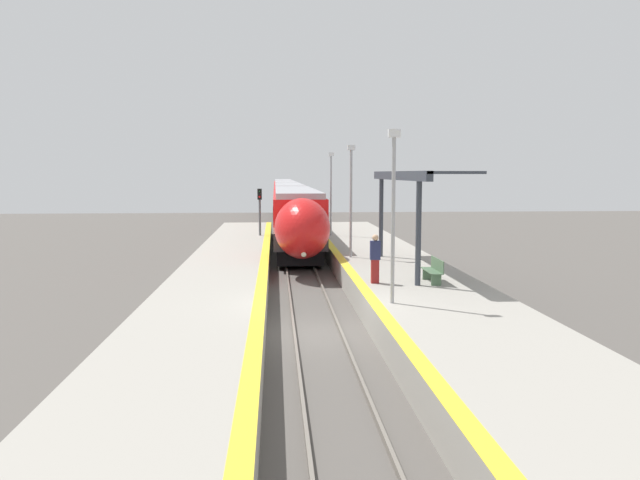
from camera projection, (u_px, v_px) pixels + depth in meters
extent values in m
plane|color=#56514C|center=(317.00, 334.00, 19.30)|extent=(120.00, 120.00, 0.00)
cube|color=slate|center=(294.00, 332.00, 19.24)|extent=(0.08, 90.00, 0.15)
cube|color=slate|center=(340.00, 331.00, 19.34)|extent=(0.08, 90.00, 0.15)
cube|color=black|center=(295.00, 241.00, 40.06)|extent=(2.42, 16.65, 0.83)
cube|color=#38383D|center=(295.00, 227.00, 39.96)|extent=(2.75, 18.09, 0.91)
cube|color=white|center=(295.00, 218.00, 39.90)|extent=(2.77, 18.09, 0.31)
cube|color=red|center=(295.00, 204.00, 39.81)|extent=(2.75, 18.09, 1.38)
cube|color=black|center=(295.00, 206.00, 39.81)|extent=(2.78, 16.65, 0.76)
cube|color=#9E9EA3|center=(295.00, 191.00, 39.72)|extent=(2.48, 18.09, 0.30)
cylinder|color=black|center=(286.00, 257.00, 33.37)|extent=(0.12, 0.94, 0.94)
cylinder|color=black|center=(313.00, 257.00, 33.47)|extent=(0.12, 0.94, 0.94)
cylinder|color=black|center=(285.00, 252.00, 35.55)|extent=(0.12, 0.94, 0.94)
cylinder|color=black|center=(310.00, 252.00, 35.65)|extent=(0.12, 0.94, 0.94)
cylinder|color=black|center=(283.00, 236.00, 44.49)|extent=(0.12, 0.94, 0.94)
cylinder|color=black|center=(303.00, 236.00, 44.60)|extent=(0.12, 0.94, 0.94)
cylinder|color=black|center=(283.00, 233.00, 46.68)|extent=(0.12, 0.94, 0.94)
cylinder|color=black|center=(302.00, 233.00, 46.78)|extent=(0.12, 0.94, 0.94)
ellipsoid|color=red|center=(302.00, 228.00, 29.56)|extent=(2.64, 4.05, 2.87)
ellipsoid|color=black|center=(303.00, 219.00, 29.01)|extent=(1.93, 2.37, 1.46)
sphere|color=#F9F4CC|center=(304.00, 255.00, 28.17)|extent=(0.24, 0.24, 0.24)
cube|color=black|center=(289.00, 219.00, 58.79)|extent=(2.42, 16.65, 0.83)
cube|color=#38383D|center=(289.00, 210.00, 58.70)|extent=(2.75, 18.09, 0.91)
cube|color=white|center=(289.00, 203.00, 58.63)|extent=(2.77, 18.09, 0.31)
cube|color=red|center=(289.00, 194.00, 58.54)|extent=(2.75, 18.09, 1.38)
cube|color=black|center=(289.00, 195.00, 58.55)|extent=(2.78, 16.65, 0.76)
cube|color=#9E9EA3|center=(289.00, 185.00, 58.45)|extent=(2.48, 18.09, 0.30)
cylinder|color=black|center=(282.00, 227.00, 52.11)|extent=(0.12, 0.94, 0.94)
cylinder|color=black|center=(299.00, 227.00, 52.21)|extent=(0.12, 0.94, 0.94)
cylinder|color=black|center=(282.00, 225.00, 54.29)|extent=(0.12, 0.94, 0.94)
cylinder|color=black|center=(298.00, 225.00, 54.39)|extent=(0.12, 0.94, 0.94)
cylinder|color=black|center=(281.00, 218.00, 63.23)|extent=(0.12, 0.94, 0.94)
cylinder|color=black|center=(295.00, 218.00, 63.33)|extent=(0.12, 0.94, 0.94)
cylinder|color=black|center=(281.00, 216.00, 65.41)|extent=(0.12, 0.94, 0.94)
cylinder|color=black|center=(294.00, 216.00, 65.51)|extent=(0.12, 0.94, 0.94)
cube|color=black|center=(285.00, 208.00, 77.53)|extent=(2.42, 16.65, 0.83)
cube|color=#38383D|center=(285.00, 201.00, 77.43)|extent=(2.75, 18.09, 0.91)
cube|color=white|center=(285.00, 196.00, 77.37)|extent=(2.77, 18.09, 0.31)
cube|color=red|center=(285.00, 189.00, 77.28)|extent=(2.75, 18.09, 1.38)
cube|color=black|center=(285.00, 190.00, 77.29)|extent=(2.78, 16.65, 0.76)
cube|color=#9E9EA3|center=(285.00, 182.00, 77.19)|extent=(2.48, 18.09, 0.30)
cylinder|color=black|center=(280.00, 213.00, 70.84)|extent=(0.12, 0.94, 0.94)
cylinder|color=black|center=(293.00, 213.00, 70.94)|extent=(0.12, 0.94, 0.94)
cylinder|color=black|center=(280.00, 212.00, 73.02)|extent=(0.12, 0.94, 0.94)
cylinder|color=black|center=(292.00, 212.00, 73.13)|extent=(0.12, 0.94, 0.94)
cylinder|color=black|center=(279.00, 207.00, 81.97)|extent=(0.12, 0.94, 0.94)
cylinder|color=black|center=(290.00, 207.00, 82.07)|extent=(0.12, 0.94, 0.94)
cylinder|color=black|center=(279.00, 207.00, 84.15)|extent=(0.12, 0.94, 0.94)
cylinder|color=black|center=(290.00, 206.00, 84.25)|extent=(0.12, 0.94, 0.94)
cube|color=black|center=(283.00, 201.00, 96.26)|extent=(2.42, 16.65, 0.83)
cube|color=#38383D|center=(283.00, 196.00, 96.17)|extent=(2.75, 18.09, 0.91)
cube|color=white|center=(283.00, 192.00, 96.11)|extent=(2.77, 18.09, 0.31)
cube|color=red|center=(283.00, 186.00, 96.01)|extent=(2.75, 18.09, 1.38)
cube|color=black|center=(283.00, 187.00, 96.02)|extent=(2.78, 16.65, 0.76)
cube|color=#9E9EA3|center=(283.00, 181.00, 95.92)|extent=(2.48, 18.09, 0.30)
cylinder|color=black|center=(279.00, 204.00, 89.58)|extent=(0.12, 0.94, 0.94)
cylinder|color=black|center=(289.00, 204.00, 89.68)|extent=(0.12, 0.94, 0.94)
cylinder|color=black|center=(279.00, 204.00, 91.76)|extent=(0.12, 0.94, 0.94)
cylinder|color=black|center=(289.00, 204.00, 91.86)|extent=(0.12, 0.94, 0.94)
cylinder|color=black|center=(279.00, 201.00, 100.70)|extent=(0.12, 0.94, 0.94)
cylinder|color=black|center=(287.00, 201.00, 100.80)|extent=(0.12, 0.94, 0.94)
cylinder|color=black|center=(278.00, 200.00, 102.88)|extent=(0.12, 0.94, 0.94)
cylinder|color=black|center=(287.00, 200.00, 102.99)|extent=(0.12, 0.94, 0.94)
cube|color=#9E998E|center=(443.00, 317.00, 19.53)|extent=(4.74, 64.00, 0.96)
cube|color=yellow|center=(375.00, 302.00, 19.32)|extent=(0.40, 64.00, 0.01)
cube|color=#9E998E|center=(203.00, 321.00, 19.00)|extent=(3.81, 64.00, 0.96)
cube|color=yellow|center=(259.00, 304.00, 19.07)|extent=(0.40, 64.00, 0.01)
cube|color=#4C6B4C|center=(436.00, 280.00, 22.20)|extent=(0.36, 0.06, 0.42)
cube|color=#4C6B4C|center=(427.00, 274.00, 23.48)|extent=(0.36, 0.06, 0.42)
cube|color=#4C6B4C|center=(432.00, 271.00, 22.81)|extent=(0.44, 1.71, 0.03)
cube|color=#4C6B4C|center=(437.00, 264.00, 22.80)|extent=(0.04, 1.71, 0.44)
cube|color=maroon|center=(375.00, 271.00, 22.70)|extent=(0.28, 0.20, 0.87)
cube|color=navy|center=(375.00, 250.00, 22.62)|extent=(0.36, 0.22, 0.69)
sphere|color=tan|center=(375.00, 238.00, 22.57)|extent=(0.23, 0.23, 0.23)
cylinder|color=#59595E|center=(260.00, 225.00, 40.11)|extent=(0.14, 0.14, 3.27)
cube|color=black|center=(260.00, 194.00, 39.90)|extent=(0.28, 0.20, 0.70)
sphere|color=black|center=(260.00, 192.00, 39.77)|extent=(0.14, 0.14, 0.14)
sphere|color=red|center=(260.00, 197.00, 39.81)|extent=(0.14, 0.14, 0.14)
cylinder|color=#9E9EA3|center=(393.00, 221.00, 18.98)|extent=(0.12, 0.12, 5.07)
cube|color=silver|center=(394.00, 133.00, 18.70)|extent=(0.36, 0.20, 0.24)
cylinder|color=#9E9EA3|center=(351.00, 204.00, 29.50)|extent=(0.12, 0.12, 5.07)
cube|color=silver|center=(351.00, 148.00, 29.22)|extent=(0.36, 0.20, 0.24)
cylinder|color=#9E9EA3|center=(331.00, 196.00, 40.02)|extent=(0.12, 0.12, 5.07)
cube|color=silver|center=(331.00, 154.00, 39.73)|extent=(0.36, 0.20, 0.24)
cylinder|color=#333842|center=(418.00, 233.00, 22.09)|extent=(0.20, 0.20, 3.80)
cylinder|color=#333842|center=(381.00, 217.00, 29.84)|extent=(0.20, 0.20, 3.80)
cube|color=#333842|center=(398.00, 176.00, 25.75)|extent=(0.24, 10.82, 0.36)
cube|color=#333842|center=(419.00, 173.00, 25.81)|extent=(2.00, 10.82, 0.10)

